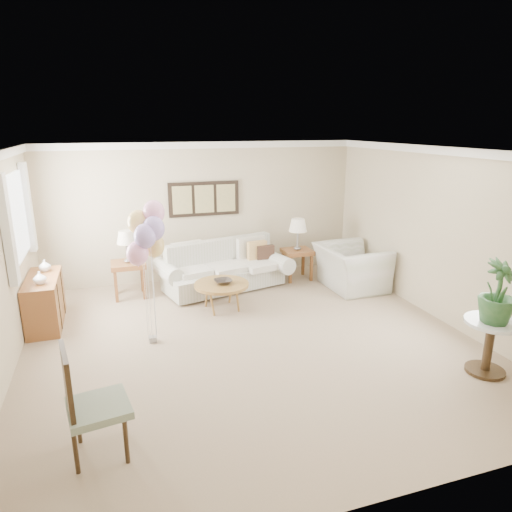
# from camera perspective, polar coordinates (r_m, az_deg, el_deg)

# --- Properties ---
(ground_plane) EXTENTS (6.00, 6.00, 0.00)m
(ground_plane) POSITION_cam_1_polar(r_m,az_deg,el_deg) (6.46, -0.60, -10.62)
(ground_plane) COLOR tan
(room_shell) EXTENTS (6.04, 6.04, 2.60)m
(room_shell) POSITION_cam_1_polar(r_m,az_deg,el_deg) (5.96, -1.92, 3.72)
(room_shell) COLOR beige
(room_shell) RESTS_ON ground
(wall_art_triptych) EXTENTS (1.35, 0.06, 0.65)m
(wall_art_triptych) POSITION_cam_1_polar(r_m,az_deg,el_deg) (8.75, -6.50, 7.11)
(wall_art_triptych) COLOR black
(wall_art_triptych) RESTS_ON ground
(sofa) EXTENTS (2.52, 1.34, 0.86)m
(sofa) POSITION_cam_1_polar(r_m,az_deg,el_deg) (8.37, -4.11, -1.78)
(sofa) COLOR beige
(sofa) RESTS_ON ground
(end_table_left) EXTENTS (0.58, 0.52, 0.63)m
(end_table_left) POSITION_cam_1_polar(r_m,az_deg,el_deg) (8.17, -15.66, -1.43)
(end_table_left) COLOR brown
(end_table_left) RESTS_ON ground
(end_table_right) EXTENTS (0.54, 0.49, 0.59)m
(end_table_right) POSITION_cam_1_polar(r_m,az_deg,el_deg) (8.83, 5.17, 0.20)
(end_table_right) COLOR brown
(end_table_right) RESTS_ON ground
(lamp_left) EXTENTS (0.31, 0.31, 0.55)m
(lamp_left) POSITION_cam_1_polar(r_m,az_deg,el_deg) (8.03, -15.94, 2.14)
(lamp_left) COLOR gray
(lamp_left) RESTS_ON end_table_left
(lamp_right) EXTENTS (0.34, 0.34, 0.61)m
(lamp_right) POSITION_cam_1_polar(r_m,az_deg,el_deg) (8.69, 5.26, 3.73)
(lamp_right) COLOR gray
(lamp_right) RESTS_ON end_table_right
(coffee_table) EXTENTS (0.88, 0.88, 0.45)m
(coffee_table) POSITION_cam_1_polar(r_m,az_deg,el_deg) (7.38, -4.32, -3.67)
(coffee_table) COLOR olive
(coffee_table) RESTS_ON ground
(decor_bowl) EXTENTS (0.30, 0.30, 0.07)m
(decor_bowl) POSITION_cam_1_polar(r_m,az_deg,el_deg) (7.34, -4.13, -3.21)
(decor_bowl) COLOR #2A241F
(decor_bowl) RESTS_ON coffee_table
(armchair) EXTENTS (1.08, 1.23, 0.79)m
(armchair) POSITION_cam_1_polar(r_m,az_deg,el_deg) (8.51, 11.77, -1.40)
(armchair) COLOR beige
(armchair) RESTS_ON ground
(side_table) EXTENTS (0.63, 0.63, 0.68)m
(side_table) POSITION_cam_1_polar(r_m,az_deg,el_deg) (6.17, 27.26, -8.61)
(side_table) COLOR silver
(side_table) RESTS_ON ground
(potted_plant) EXTENTS (0.51, 0.51, 0.75)m
(potted_plant) POSITION_cam_1_polar(r_m,az_deg,el_deg) (5.94, 28.03, -4.01)
(potted_plant) COLOR #1F5126
(potted_plant) RESTS_ON side_table
(accent_chair) EXTENTS (0.60, 0.60, 1.07)m
(accent_chair) POSITION_cam_1_polar(r_m,az_deg,el_deg) (4.48, -20.21, -16.65)
(accent_chair) COLOR gray
(accent_chair) RESTS_ON ground
(credenza) EXTENTS (0.46, 1.20, 0.74)m
(credenza) POSITION_cam_1_polar(r_m,az_deg,el_deg) (7.52, -24.90, -5.15)
(credenza) COLOR brown
(credenza) RESTS_ON ground
(vase_white) EXTENTS (0.18, 0.18, 0.19)m
(vase_white) POSITION_cam_1_polar(r_m,az_deg,el_deg) (7.10, -25.43, -2.47)
(vase_white) COLOR silver
(vase_white) RESTS_ON credenza
(vase_sage) EXTENTS (0.19, 0.19, 0.18)m
(vase_sage) POSITION_cam_1_polar(r_m,az_deg,el_deg) (7.68, -24.91, -1.09)
(vase_sage) COLOR beige
(vase_sage) RESTS_ON credenza
(balloon_cluster) EXTENTS (0.54, 0.54, 1.97)m
(balloon_cluster) POSITION_cam_1_polar(r_m,az_deg,el_deg) (6.09, -13.46, 2.73)
(balloon_cluster) COLOR gray
(balloon_cluster) RESTS_ON ground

